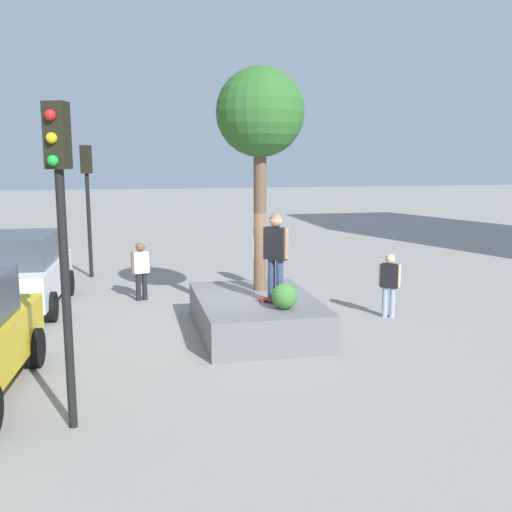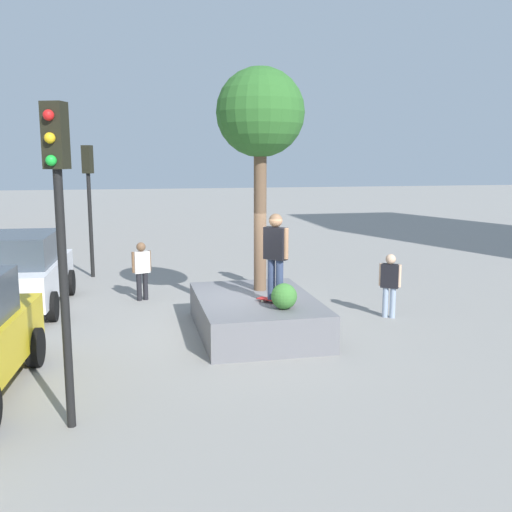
{
  "view_description": "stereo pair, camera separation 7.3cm",
  "coord_description": "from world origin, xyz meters",
  "px_view_note": "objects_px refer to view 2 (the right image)",
  "views": [
    {
      "loc": [
        -11.91,
        2.4,
        3.7
      ],
      "look_at": [
        -0.18,
        -0.23,
        1.66
      ],
      "focal_mm": 40.58,
      "sensor_mm": 36.0,
      "label": 1
    },
    {
      "loc": [
        -11.92,
        2.33,
        3.7
      ],
      "look_at": [
        -0.18,
        -0.23,
        1.66
      ],
      "focal_mm": 40.58,
      "sensor_mm": 36.0,
      "label": 2
    }
  ],
  "objects_px": {
    "traffic_light_corner": "(89,187)",
    "passerby_with_bag": "(390,281)",
    "bystander_watching": "(258,252)",
    "skateboard": "(275,301)",
    "skateboarder": "(276,251)",
    "planter_ledge": "(256,315)",
    "plaza_tree": "(260,116)",
    "police_car": "(24,271)",
    "traffic_light_median": "(59,211)",
    "pedestrian_crossing": "(142,267)"
  },
  "relations": [
    {
      "from": "traffic_light_corner",
      "to": "passerby_with_bag",
      "type": "height_order",
      "value": "traffic_light_corner"
    },
    {
      "from": "traffic_light_corner",
      "to": "bystander_watching",
      "type": "xyz_separation_m",
      "value": [
        -2.3,
        -4.84,
        -1.81
      ]
    },
    {
      "from": "skateboard",
      "to": "bystander_watching",
      "type": "distance_m",
      "value": 5.16
    },
    {
      "from": "skateboard",
      "to": "skateboarder",
      "type": "height_order",
      "value": "skateboarder"
    },
    {
      "from": "skateboard",
      "to": "bystander_watching",
      "type": "relative_size",
      "value": 0.42
    },
    {
      "from": "skateboarder",
      "to": "bystander_watching",
      "type": "height_order",
      "value": "skateboarder"
    },
    {
      "from": "planter_ledge",
      "to": "skateboard",
      "type": "bearing_deg",
      "value": -153.86
    },
    {
      "from": "plaza_tree",
      "to": "police_car",
      "type": "xyz_separation_m",
      "value": [
        2.39,
        5.42,
        -3.63
      ]
    },
    {
      "from": "police_car",
      "to": "plaza_tree",
      "type": "bearing_deg",
      "value": -113.78
    },
    {
      "from": "traffic_light_median",
      "to": "pedestrian_crossing",
      "type": "distance_m",
      "value": 7.6
    },
    {
      "from": "plaza_tree",
      "to": "traffic_light_corner",
      "type": "distance_m",
      "value": 7.55
    },
    {
      "from": "skateboarder",
      "to": "police_car",
      "type": "relative_size",
      "value": 0.43
    },
    {
      "from": "plaza_tree",
      "to": "skateboarder",
      "type": "xyz_separation_m",
      "value": [
        -1.26,
        -0.03,
        -2.74
      ]
    },
    {
      "from": "traffic_light_corner",
      "to": "bystander_watching",
      "type": "distance_m",
      "value": 5.66
    },
    {
      "from": "plaza_tree",
      "to": "traffic_light_corner",
      "type": "height_order",
      "value": "plaza_tree"
    },
    {
      "from": "bystander_watching",
      "to": "passerby_with_bag",
      "type": "distance_m",
      "value": 4.65
    },
    {
      "from": "police_car",
      "to": "pedestrian_crossing",
      "type": "xyz_separation_m",
      "value": [
        0.31,
        -2.85,
        -0.07
      ]
    },
    {
      "from": "police_car",
      "to": "traffic_light_corner",
      "type": "relative_size",
      "value": 1.02
    },
    {
      "from": "traffic_light_corner",
      "to": "traffic_light_median",
      "type": "distance_m",
      "value": 10.66
    },
    {
      "from": "skateboarder",
      "to": "passerby_with_bag",
      "type": "distance_m",
      "value": 3.32
    },
    {
      "from": "skateboard",
      "to": "police_car",
      "type": "xyz_separation_m",
      "value": [
        3.65,
        5.45,
        0.15
      ]
    },
    {
      "from": "plaza_tree",
      "to": "pedestrian_crossing",
      "type": "height_order",
      "value": "plaza_tree"
    },
    {
      "from": "skateboard",
      "to": "police_car",
      "type": "height_order",
      "value": "police_car"
    },
    {
      "from": "planter_ledge",
      "to": "traffic_light_corner",
      "type": "relative_size",
      "value": 0.89
    },
    {
      "from": "skateboard",
      "to": "pedestrian_crossing",
      "type": "xyz_separation_m",
      "value": [
        3.96,
        2.6,
        0.08
      ]
    },
    {
      "from": "traffic_light_corner",
      "to": "traffic_light_median",
      "type": "relative_size",
      "value": 0.93
    },
    {
      "from": "planter_ledge",
      "to": "plaza_tree",
      "type": "height_order",
      "value": "plaza_tree"
    },
    {
      "from": "traffic_light_corner",
      "to": "traffic_light_median",
      "type": "bearing_deg",
      "value": -178.35
    },
    {
      "from": "plaza_tree",
      "to": "traffic_light_median",
      "type": "distance_m",
      "value": 6.06
    },
    {
      "from": "plaza_tree",
      "to": "planter_ledge",
      "type": "bearing_deg",
      "value": 160.55
    },
    {
      "from": "traffic_light_median",
      "to": "bystander_watching",
      "type": "height_order",
      "value": "traffic_light_median"
    },
    {
      "from": "plaza_tree",
      "to": "passerby_with_bag",
      "type": "height_order",
      "value": "plaza_tree"
    },
    {
      "from": "planter_ledge",
      "to": "police_car",
      "type": "bearing_deg",
      "value": 59.21
    },
    {
      "from": "passerby_with_bag",
      "to": "bystander_watching",
      "type": "bearing_deg",
      "value": 28.55
    },
    {
      "from": "skateboarder",
      "to": "skateboard",
      "type": "bearing_deg",
      "value": 0.0
    },
    {
      "from": "skateboard",
      "to": "bystander_watching",
      "type": "height_order",
      "value": "bystander_watching"
    },
    {
      "from": "bystander_watching",
      "to": "planter_ledge",
      "type": "bearing_deg",
      "value": 166.8
    },
    {
      "from": "police_car",
      "to": "traffic_light_median",
      "type": "height_order",
      "value": "traffic_light_median"
    },
    {
      "from": "skateboarder",
      "to": "traffic_light_median",
      "type": "xyz_separation_m",
      "value": [
        -3.25,
        3.75,
        1.16
      ]
    },
    {
      "from": "traffic_light_corner",
      "to": "passerby_with_bag",
      "type": "relative_size",
      "value": 2.71
    },
    {
      "from": "traffic_light_corner",
      "to": "pedestrian_crossing",
      "type": "distance_m",
      "value": 4.2
    },
    {
      "from": "skateboarder",
      "to": "police_car",
      "type": "height_order",
      "value": "skateboarder"
    },
    {
      "from": "police_car",
      "to": "skateboard",
      "type": "bearing_deg",
      "value": -123.82
    },
    {
      "from": "skateboarder",
      "to": "police_car",
      "type": "xyz_separation_m",
      "value": [
        3.65,
        5.45,
        -0.89
      ]
    },
    {
      "from": "skateboard",
      "to": "plaza_tree",
      "type": "bearing_deg",
      "value": 1.57
    },
    {
      "from": "skateboard",
      "to": "bystander_watching",
      "type": "bearing_deg",
      "value": -8.73
    },
    {
      "from": "skateboarder",
      "to": "bystander_watching",
      "type": "bearing_deg",
      "value": -8.73
    },
    {
      "from": "skateboard",
      "to": "skateboarder",
      "type": "bearing_deg",
      "value": 180.0
    },
    {
      "from": "planter_ledge",
      "to": "skateboarder",
      "type": "relative_size",
      "value": 2.05
    },
    {
      "from": "police_car",
      "to": "traffic_light_corner",
      "type": "height_order",
      "value": "traffic_light_corner"
    }
  ]
}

